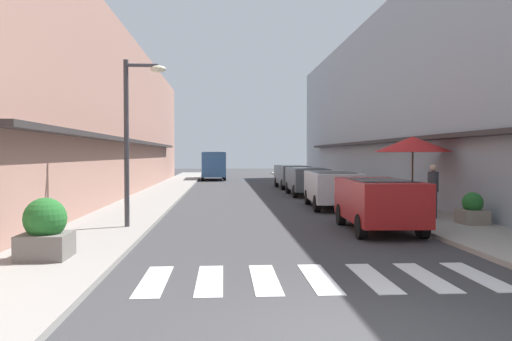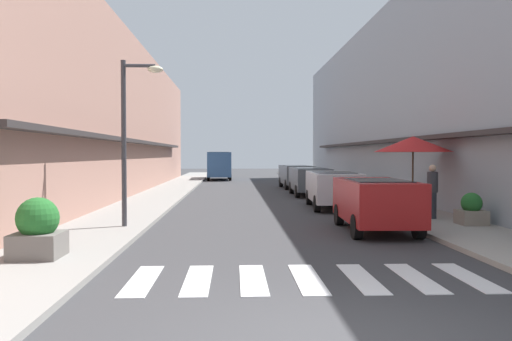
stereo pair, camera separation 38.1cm
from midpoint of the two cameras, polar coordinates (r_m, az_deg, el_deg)
name	(u,v)px [view 2 (the right image)]	position (r m, az deg, el deg)	size (l,w,h in m)	color
ground_plane	(260,199)	(25.06, 0.89, -3.16)	(105.78, 105.78, 0.00)	#38383A
sidewalk_left	(156,198)	(25.27, -10.59, -3.02)	(2.57, 67.31, 0.12)	gray
sidewalk_right	(362,197)	(25.84, 12.11, -2.92)	(2.57, 67.31, 0.12)	#9E998E
building_row_left	(85,116)	(27.40, -18.12, 5.75)	(5.50, 45.27, 8.20)	#A87A6B
building_row_right	(428,103)	(28.39, 18.92, 7.10)	(5.50, 45.27, 9.68)	#939EA8
crosswalk	(307,279)	(9.18, 6.94, -11.84)	(6.15, 2.20, 0.01)	silver
parked_car_near	(376,199)	(14.81, 13.88, -3.09)	(1.92, 4.07, 1.47)	maroon
parked_car_mid	(333,185)	(20.87, 9.04, -1.65)	(1.97, 4.46, 1.47)	silver
parked_car_far	(310,178)	(27.05, 6.38, -0.85)	(1.83, 4.36, 1.47)	#4C5156
parked_car_distant	(296,174)	(32.77, 4.82, -0.38)	(1.91, 4.47, 1.47)	#4C5156
delivery_van	(219,163)	(43.81, -3.89, 0.80)	(2.16, 5.47, 2.37)	#33598C
street_lamp	(131,124)	(15.00, -13.00, 5.11)	(1.19, 0.28, 4.71)	#38383D
cafe_umbrella	(413,144)	(18.95, 17.60, 2.78)	(2.71, 2.71, 2.69)	#262626
planter_corner	(38,230)	(11.05, -22.17, -6.11)	(0.93, 0.93, 1.20)	slate
planter_midblock	(471,210)	(16.37, 23.44, -4.09)	(0.75, 0.75, 0.93)	gray
pedestrian_walking_far	(432,190)	(17.38, 19.60, -2.07)	(0.34, 0.34, 1.72)	#282B33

